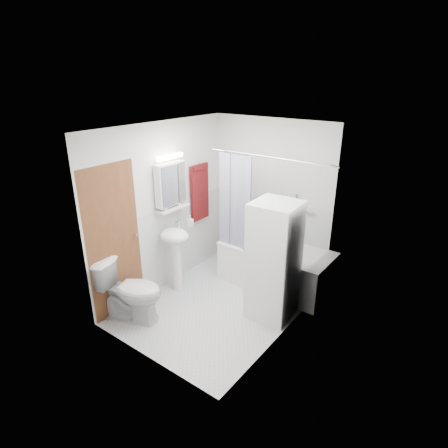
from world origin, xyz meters
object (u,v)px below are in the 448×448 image
Objects in this scene: bathtub at (276,265)px; washer_dryer at (273,261)px; sink at (175,245)px; toilet at (130,290)px.

washer_dryer is at bearing -64.45° from bathtub.
sink reaches higher than bathtub.
bathtub is at bearing 40.42° from sink.
toilet is at bearing -143.35° from washer_dryer.
toilet is (0.03, -0.88, -0.29)m from sink.
washer_dryer is 1.86m from toilet.
toilet is at bearing -120.62° from bathtub.
sink is 0.93m from toilet.
washer_dryer is (0.32, -0.66, 0.44)m from bathtub.
sink is 0.67× the size of washer_dryer.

